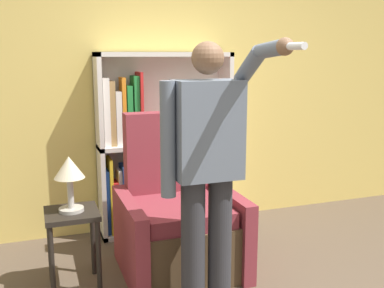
% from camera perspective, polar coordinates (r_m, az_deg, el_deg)
% --- Properties ---
extents(wall_back, '(8.00, 0.06, 2.80)m').
position_cam_1_polar(wall_back, '(4.36, -1.54, 7.87)').
color(wall_back, '#E0C160').
rests_on(wall_back, ground_plane).
extents(bookcase, '(1.25, 0.28, 1.68)m').
position_cam_1_polar(bookcase, '(4.19, -5.52, -0.53)').
color(bookcase, silver).
rests_on(bookcase, ground_plane).
extents(armchair, '(0.89, 0.86, 1.21)m').
position_cam_1_polar(armchair, '(3.57, -1.88, -9.86)').
color(armchair, '#4C3823').
rests_on(armchair, ground_plane).
extents(person_standing, '(0.55, 0.78, 1.74)m').
position_cam_1_polar(person_standing, '(2.71, 1.96, -3.03)').
color(person_standing, '#2D2D33').
rests_on(person_standing, ground_plane).
extents(side_table, '(0.37, 0.37, 0.58)m').
position_cam_1_polar(side_table, '(3.35, -14.95, -10.23)').
color(side_table, black).
rests_on(side_table, ground_plane).
extents(table_lamp, '(0.21, 0.21, 0.40)m').
position_cam_1_polar(table_lamp, '(3.22, -15.31, -3.52)').
color(table_lamp, '#B7B2A8').
rests_on(table_lamp, side_table).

